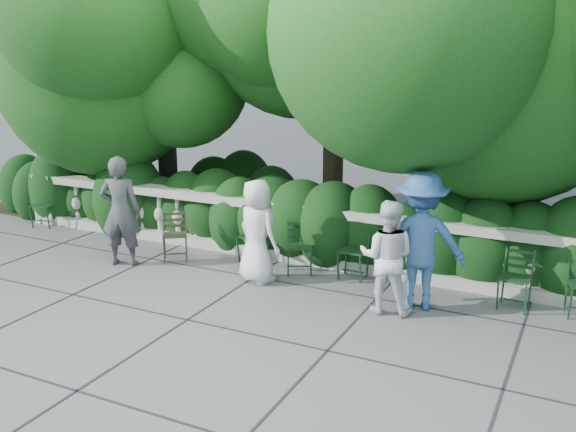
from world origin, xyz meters
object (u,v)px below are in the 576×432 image
at_px(chair_f, 510,312).
at_px(chair_c, 349,281).
at_px(chair_a, 41,229).
at_px(person_woman_grey, 121,211).
at_px(chair_d, 300,276).
at_px(person_businessman, 257,231).
at_px(person_casual_man, 387,257).
at_px(chair_b, 246,265).
at_px(chair_weathered, 176,263).
at_px(person_older_blue, 420,241).

bearing_deg(chair_f, chair_c, -179.61).
relative_size(chair_a, person_woman_grey, 0.46).
bearing_deg(chair_c, chair_d, -169.79).
height_order(chair_d, person_businessman, person_businessman).
height_order(chair_c, person_casual_man, person_casual_man).
xyz_separation_m(chair_f, person_woman_grey, (-6.01, -0.76, 0.90)).
distance_m(chair_d, person_casual_man, 1.93).
relative_size(chair_b, chair_weathered, 1.00).
height_order(chair_a, person_woman_grey, person_woman_grey).
height_order(chair_f, chair_weathered, same).
bearing_deg(chair_weathered, chair_d, -25.32).
distance_m(chair_c, chair_weathered, 2.93).
xyz_separation_m(chair_b, person_businessman, (0.53, -0.57, 0.79)).
relative_size(chair_b, person_older_blue, 0.44).
distance_m(chair_a, person_older_blue, 7.78).
xyz_separation_m(chair_b, person_woman_grey, (-1.82, -0.88, 0.90)).
relative_size(chair_d, person_woman_grey, 0.46).
xyz_separation_m(chair_b, chair_d, (1.03, -0.12, 0.00)).
distance_m(chair_b, chair_weathered, 1.18).
relative_size(chair_c, person_older_blue, 0.44).
distance_m(chair_a, chair_c, 6.51).
bearing_deg(chair_f, chair_a, -177.55).
xyz_separation_m(chair_f, person_casual_man, (-1.54, -0.71, 0.78)).
distance_m(chair_b, person_casual_man, 2.88).
bearing_deg(chair_f, chair_d, -176.16).
bearing_deg(person_older_blue, chair_f, 177.51).
xyz_separation_m(chair_c, person_businessman, (-1.28, -0.59, 0.79)).
bearing_deg(person_casual_man, chair_c, -53.44).
height_order(chair_weathered, person_casual_man, person_casual_man).
xyz_separation_m(chair_b, chair_f, (4.19, -0.12, 0.00)).
relative_size(chair_a, person_casual_man, 0.54).
bearing_deg(person_older_blue, chair_a, -24.18).
bearing_deg(chair_weathered, chair_c, -24.93).
relative_size(chair_c, person_woman_grey, 0.46).
distance_m(chair_b, person_woman_grey, 2.22).
distance_m(chair_c, person_older_blue, 1.61).
distance_m(chair_b, chair_c, 1.80).
height_order(chair_b, chair_c, same).
xyz_separation_m(chair_d, person_woman_grey, (-2.85, -0.75, 0.90)).
xyz_separation_m(chair_c, person_woman_grey, (-3.63, -0.90, 0.90)).
height_order(chair_b, chair_d, same).
bearing_deg(chair_b, chair_c, 20.99).
bearing_deg(chair_f, person_casual_man, -151.49).
bearing_deg(person_businessman, chair_c, -133.00).
bearing_deg(chair_c, person_businessman, -155.51).
bearing_deg(chair_f, person_woman_grey, -169.10).
distance_m(chair_weathered, person_woman_grey, 1.24).
relative_size(chair_a, chair_b, 1.00).
xyz_separation_m(chair_a, chair_b, (4.70, -0.08, 0.00)).
distance_m(person_businessman, person_woman_grey, 2.38).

